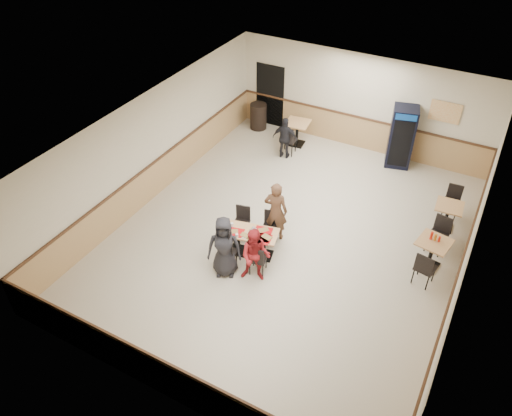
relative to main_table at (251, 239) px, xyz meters
The scene contains 20 objects.
ground 1.19m from the main_table, 61.78° to the left, with size 10.00×10.00×0.00m, color beige.
room_shell 4.20m from the main_table, 56.87° to the left, with size 10.00×10.00×10.00m.
main_table is the anchor object (origin of this frame).
main_chairs 0.05m from the main_table, 166.76° to the right, with size 1.42×1.69×0.85m.
diner_woman_left 0.92m from the main_table, 104.65° to the right, with size 0.76×0.50×1.56m, color black.
diner_woman_right 0.86m from the main_table, 54.38° to the right, with size 0.67×0.53×1.39m, color maroon.
diner_man_opposite 0.93m from the main_table, 75.35° to the left, with size 0.58×0.38×1.60m, color brown.
lone_diner 4.46m from the main_table, 105.60° to the left, with size 0.78×0.32×1.32m, color black.
tabletop_clutter 0.26m from the main_table, 42.21° to the right, with size 1.12×0.73×0.12m.
side_table_near 4.16m from the main_table, 22.74° to the left, with size 0.81×0.81×0.75m.
side_table_near_chair_south 3.97m from the main_table, 14.73° to the left, with size 0.44×0.44×0.95m, color black, non-canonical shape.
side_table_near_chair_north 4.43m from the main_table, 29.92° to the left, with size 0.44×0.44×0.95m, color black, non-canonical shape.
side_table_far 5.02m from the main_table, 39.65° to the left, with size 0.70×0.70×0.70m.
side_table_far_chair_south 4.68m from the main_table, 34.36° to the left, with size 0.41×0.41×0.89m, color black, non-canonical shape.
side_table_far_chair_north 5.39m from the main_table, 44.24° to the left, with size 0.41×0.41×0.89m, color black, non-canonical shape.
condiment_caddy 4.17m from the main_table, 23.54° to the left, with size 0.23×0.06×0.20m.
back_table 5.31m from the main_table, 103.04° to the left, with size 0.80×0.80×0.78m.
back_table_chair_lone 4.70m from the main_table, 104.75° to the left, with size 0.46×0.46×0.99m, color black, non-canonical shape.
pepsi_cooler 5.92m from the main_table, 70.72° to the left, with size 0.85×0.85×1.85m.
trash_bin 6.18m from the main_table, 116.71° to the left, with size 0.55×0.55×0.87m, color black.
Camera 1 is at (3.77, -8.64, 8.26)m, focal length 35.00 mm.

